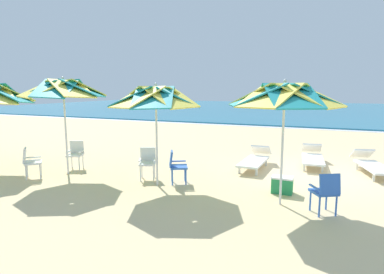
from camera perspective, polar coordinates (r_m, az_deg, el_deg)
name	(u,v)px	position (r m, az deg, el deg)	size (l,w,h in m)	color
ground_plane	(316,176)	(9.97, 21.15, -6.41)	(80.00, 80.00, 0.00)	beige
sea	(326,110)	(39.37, 22.67, 4.44)	(80.00, 36.00, 0.10)	teal
surf_foam	(323,129)	(21.14, 22.23, 1.26)	(80.00, 0.70, 0.01)	white
beach_umbrella_0	(285,96)	(6.95, 16.07, 6.98)	(2.38, 2.38, 2.68)	silver
plastic_chair_0	(326,190)	(6.94, 22.60, -8.74)	(0.61, 0.62, 0.87)	blue
beach_umbrella_1	(156,98)	(8.11, -6.40, 6.96)	(2.39, 2.39, 2.63)	silver
plastic_chair_1	(148,161)	(8.99, -7.86, -4.24)	(0.59, 0.61, 0.87)	white
plastic_chair_2	(176,165)	(8.49, -2.83, -4.95)	(0.61, 0.60, 0.87)	blue
beach_umbrella_2	(63,89)	(9.87, -21.83, 7.82)	(2.38, 2.38, 2.82)	silver
plastic_chair_3	(30,161)	(10.01, -26.73, -3.78)	(0.63, 0.63, 0.87)	white
plastic_chair_4	(76,153)	(10.67, -19.90, -2.65)	(0.58, 0.60, 0.87)	white
sun_lounger_0	(372,164)	(10.83, 29.27, -4.24)	(1.13, 2.23, 0.62)	white
sun_lounger_1	(312,157)	(11.16, 20.55, -3.33)	(0.80, 2.19, 0.62)	white
sun_lounger_2	(255,159)	(10.32, 11.11, -3.88)	(0.69, 2.16, 0.62)	white
cooler_box	(282,185)	(8.08, 15.68, -8.14)	(0.50, 0.34, 0.40)	#238C4C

